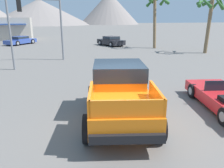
# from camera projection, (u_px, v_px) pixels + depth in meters

# --- Properties ---
(ground_plane) EXTENTS (320.00, 320.00, 0.00)m
(ground_plane) POSITION_uv_depth(u_px,v_px,m) (120.00, 126.00, 7.44)
(ground_plane) COLOR slate
(orange_pickup_truck) EXTENTS (3.20, 5.05, 1.91)m
(orange_pickup_truck) POSITION_uv_depth(u_px,v_px,m) (120.00, 89.00, 7.84)
(orange_pickup_truck) COLOR orange
(orange_pickup_truck) RESTS_ON ground_plane
(parked_car_dark) EXTENTS (3.10, 4.39, 1.23)m
(parked_car_dark) POSITION_uv_depth(u_px,v_px,m) (111.00, 41.00, 29.22)
(parked_car_dark) COLOR #232328
(parked_car_dark) RESTS_ON ground_plane
(parked_car_blue) EXTENTS (4.22, 4.56, 1.13)m
(parked_car_blue) POSITION_uv_depth(u_px,v_px,m) (20.00, 40.00, 30.49)
(parked_car_blue) COLOR #334C9E
(parked_car_blue) RESTS_ON ground_plane
(traffic_light_main) EXTENTS (3.69, 0.38, 5.22)m
(traffic_light_main) POSITION_uv_depth(u_px,v_px,m) (43.00, 16.00, 17.90)
(traffic_light_main) COLOR slate
(traffic_light_main) RESTS_ON ground_plane
(street_lamp_post) EXTENTS (0.90, 0.24, 7.46)m
(street_lamp_post) POSITION_uv_depth(u_px,v_px,m) (6.00, 3.00, 14.32)
(street_lamp_post) COLOR slate
(street_lamp_post) RESTS_ON ground_plane
(palm_tree_tall) EXTENTS (2.55, 2.73, 6.41)m
(palm_tree_tall) POSITION_uv_depth(u_px,v_px,m) (157.00, 6.00, 25.52)
(palm_tree_tall) COLOR brown
(palm_tree_tall) RESTS_ON ground_plane
(palm_tree_leaning) EXTENTS (2.92, 2.89, 5.85)m
(palm_tree_leaning) POSITION_uv_depth(u_px,v_px,m) (210.00, 9.00, 21.80)
(palm_tree_leaning) COLOR brown
(palm_tree_leaning) RESTS_ON ground_plane
(distant_mountain_range) EXTENTS (122.16, 76.53, 20.37)m
(distant_mountain_range) POSITION_uv_depth(u_px,v_px,m) (20.00, 7.00, 110.53)
(distant_mountain_range) COLOR gray
(distant_mountain_range) RESTS_ON ground_plane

